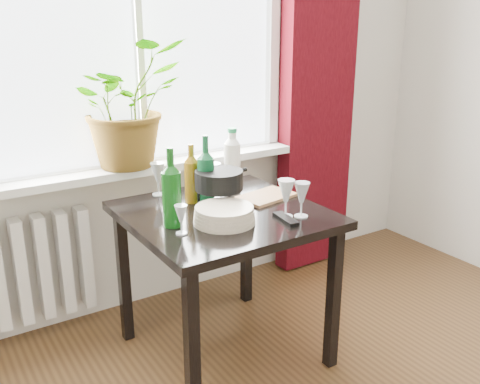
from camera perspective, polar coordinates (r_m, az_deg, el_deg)
window at (r=2.84m, az=-11.10°, el=18.25°), size 1.72×0.08×1.62m
windowsill at (r=2.88m, az=-9.65°, el=2.71°), size 1.72×0.20×0.04m
curtain at (r=3.36m, az=8.40°, el=13.14°), size 0.50×0.12×2.56m
radiator at (r=2.88m, az=-23.38°, el=-8.08°), size 0.80×0.10×0.55m
table at (r=2.47m, az=-1.75°, el=-4.02°), size 0.85×0.85×0.74m
potted_plant at (r=2.78m, az=-12.05°, el=9.21°), size 0.68×0.62×0.64m
wine_bottle_left at (r=2.23m, az=-7.33°, el=0.56°), size 0.10×0.10×0.35m
wine_bottle_right at (r=2.46m, az=-3.67°, el=2.32°), size 0.08×0.08×0.34m
bottle_amber at (r=2.52m, az=-5.19°, el=2.06°), size 0.09×0.09×0.29m
cleaning_bottle at (r=2.79m, az=-0.84°, el=3.89°), size 0.10×0.10×0.30m
wineglass_front_right at (r=2.34m, az=4.92°, el=-0.66°), size 0.08×0.08×0.18m
wineglass_far_right at (r=2.35m, az=6.59°, el=-0.79°), size 0.08×0.08×0.16m
wineglass_back_center at (r=2.58m, az=-2.84°, el=1.26°), size 0.08×0.08×0.18m
wineglass_back_left at (r=2.66m, az=-8.74°, el=1.41°), size 0.08×0.08×0.17m
wineglass_front_left at (r=2.17m, az=-6.30°, el=-2.93°), size 0.07×0.07×0.13m
plate_stack at (r=2.28m, az=-1.69°, el=-2.47°), size 0.31×0.31×0.07m
fondue_pot at (r=2.47m, az=-2.26°, el=0.37°), size 0.32×0.31×0.17m
tv_remote at (r=2.32m, az=4.90°, el=-2.87°), size 0.07×0.16×0.02m
cutting_board at (r=2.61m, az=2.81°, el=-0.47°), size 0.30×0.22×0.01m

